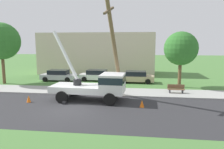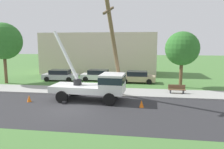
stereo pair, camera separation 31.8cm
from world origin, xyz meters
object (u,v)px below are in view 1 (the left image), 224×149
(traffic_cone_behind, at_px, (29,99))
(parked_sedan_silver, at_px, (59,75))
(utility_truck, at_px, (98,84))
(parked_sedan_tan, at_px, (136,77))
(roadside_tree_near, at_px, (1,41))
(park_bench, at_px, (176,89))
(parked_sedan_white, at_px, (97,75))
(roadside_tree_far, at_px, (181,49))
(traffic_cone_ahead, at_px, (142,104))
(leaning_utility_pole, at_px, (115,50))

(traffic_cone_behind, height_order, parked_sedan_silver, parked_sedan_silver)
(utility_truck, distance_m, parked_sedan_tan, 9.32)
(utility_truck, relative_size, traffic_cone_behind, 12.06)
(parked_sedan_silver, distance_m, roadside_tree_near, 7.75)
(utility_truck, bearing_deg, park_bench, 25.60)
(parked_sedan_silver, distance_m, parked_sedan_white, 4.96)
(roadside_tree_near, bearing_deg, roadside_tree_far, 1.23)
(traffic_cone_behind, bearing_deg, parked_sedan_tan, 48.76)
(utility_truck, xyz_separation_m, parked_sedan_silver, (-6.85, 8.77, -0.70))
(traffic_cone_ahead, bearing_deg, park_bench, 55.02)
(parked_sedan_tan, distance_m, park_bench, 6.68)
(utility_truck, bearing_deg, traffic_cone_behind, -168.14)
(leaning_utility_pole, bearing_deg, parked_sedan_silver, 134.79)
(leaning_utility_pole, relative_size, parked_sedan_white, 1.90)
(utility_truck, bearing_deg, traffic_cone_ahead, -20.44)
(parked_sedan_white, xyz_separation_m, park_bench, (8.98, -6.07, -0.25))
(utility_truck, distance_m, roadside_tree_far, 10.73)
(parked_sedan_tan, bearing_deg, traffic_cone_behind, -131.24)
(utility_truck, distance_m, parked_sedan_silver, 11.15)
(park_bench, bearing_deg, parked_sedan_silver, 158.76)
(roadside_tree_far, bearing_deg, park_bench, -105.25)
(traffic_cone_behind, relative_size, roadside_tree_far, 0.09)
(parked_sedan_silver, bearing_deg, parked_sedan_white, 7.83)
(traffic_cone_ahead, relative_size, park_bench, 0.35)
(roadside_tree_near, bearing_deg, parked_sedan_white, 16.77)
(leaning_utility_pole, height_order, parked_sedan_silver, leaning_utility_pole)
(parked_sedan_tan, distance_m, roadside_tree_far, 6.36)
(parked_sedan_tan, distance_m, roadside_tree_near, 16.62)
(leaning_utility_pole, bearing_deg, utility_truck, -162.06)
(utility_truck, distance_m, traffic_cone_behind, 5.84)
(park_bench, xyz_separation_m, roadside_tree_far, (0.89, 3.27, 3.80))
(roadside_tree_near, distance_m, roadside_tree_far, 20.67)
(roadside_tree_near, bearing_deg, traffic_cone_ahead, -24.76)
(traffic_cone_behind, height_order, parked_sedan_white, parked_sedan_white)
(parked_sedan_white, relative_size, roadside_tree_far, 0.73)
(traffic_cone_ahead, xyz_separation_m, traffic_cone_behind, (-9.32, 0.21, 0.00))
(leaning_utility_pole, relative_size, traffic_cone_behind, 15.11)
(parked_sedan_white, height_order, park_bench, parked_sedan_white)
(traffic_cone_ahead, xyz_separation_m, parked_sedan_white, (-5.65, 10.83, 0.43))
(traffic_cone_ahead, height_order, parked_sedan_white, parked_sedan_white)
(traffic_cone_ahead, distance_m, traffic_cone_behind, 9.32)
(utility_truck, distance_m, traffic_cone_ahead, 4.12)
(utility_truck, distance_m, leaning_utility_pole, 3.27)
(parked_sedan_white, relative_size, park_bench, 2.79)
(traffic_cone_behind, distance_m, parked_sedan_silver, 10.04)
(parked_sedan_tan, xyz_separation_m, roadside_tree_far, (4.83, -2.12, 3.55))
(traffic_cone_ahead, xyz_separation_m, park_bench, (3.33, 4.76, 0.18))
(parked_sedan_silver, distance_m, park_bench, 14.91)
(parked_sedan_white, bearing_deg, parked_sedan_tan, -7.77)
(leaning_utility_pole, bearing_deg, traffic_cone_ahead, -38.52)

